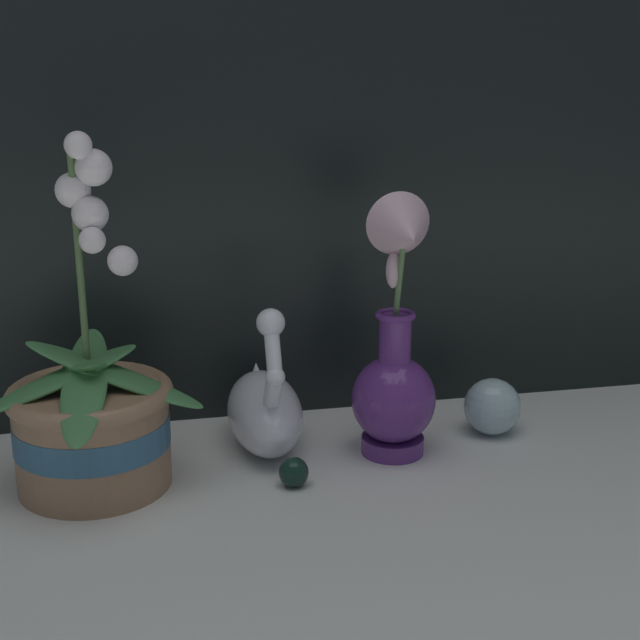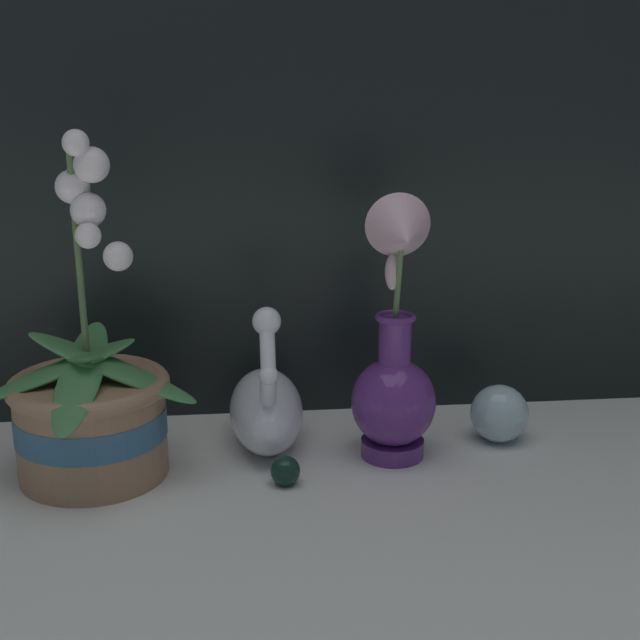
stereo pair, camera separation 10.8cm
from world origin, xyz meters
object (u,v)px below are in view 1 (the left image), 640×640
object	(u,v)px
blue_vase	(396,365)
swan_figurine	(264,408)
orchid_potted_plant	(92,417)
glass_sphere	(492,407)

from	to	relation	value
blue_vase	swan_figurine	bearing A→B (deg)	160.28
orchid_potted_plant	blue_vase	size ratio (longest dim) A/B	1.23
swan_figurine	glass_sphere	bearing A→B (deg)	-3.31
orchid_potted_plant	glass_sphere	size ratio (longest dim) A/B	5.41
blue_vase	glass_sphere	world-z (taller)	blue_vase
swan_figurine	glass_sphere	distance (m)	0.30
swan_figurine	blue_vase	world-z (taller)	blue_vase
glass_sphere	swan_figurine	bearing A→B (deg)	176.69
orchid_potted_plant	swan_figurine	xyz separation A→B (m)	(0.21, 0.06, -0.03)
orchid_potted_plant	swan_figurine	world-z (taller)	orchid_potted_plant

